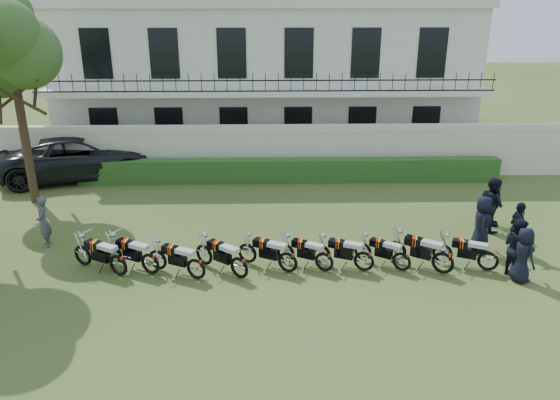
{
  "coord_description": "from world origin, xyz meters",
  "views": [
    {
      "loc": [
        0.07,
        -15.07,
        7.62
      ],
      "look_at": [
        0.45,
        1.25,
        1.41
      ],
      "focal_mm": 35.0,
      "sensor_mm": 36.0,
      "label": 1
    }
  ],
  "objects_px": {
    "motorcycle_2": "(196,264)",
    "officer_2": "(518,228)",
    "inspector": "(43,222)",
    "motorcycle_8": "(443,258)",
    "officer_1": "(517,247)",
    "officer_0": "(523,255)",
    "motorcycle_7": "(402,257)",
    "suv": "(80,156)",
    "motorcycle_3": "(239,263)",
    "officer_5": "(495,202)",
    "motorcycle_0": "(118,260)",
    "officer_3": "(482,224)",
    "motorcycle_9": "(489,256)",
    "motorcycle_4": "(288,257)",
    "motorcycle_1": "(150,259)",
    "motorcycle_6": "(364,257)",
    "officer_4": "(491,204)",
    "motorcycle_5": "(324,257)",
    "tree_west_near": "(10,46)"
  },
  "relations": [
    {
      "from": "motorcycle_2",
      "to": "officer_2",
      "type": "distance_m",
      "value": 9.84
    },
    {
      "from": "inspector",
      "to": "motorcycle_8",
      "type": "bearing_deg",
      "value": 62.71
    },
    {
      "from": "officer_1",
      "to": "officer_0",
      "type": "bearing_deg",
      "value": 166.37
    },
    {
      "from": "motorcycle_7",
      "to": "suv",
      "type": "bearing_deg",
      "value": 87.46
    },
    {
      "from": "motorcycle_8",
      "to": "inspector",
      "type": "height_order",
      "value": "inspector"
    },
    {
      "from": "motorcycle_3",
      "to": "officer_5",
      "type": "bearing_deg",
      "value": -28.79
    },
    {
      "from": "motorcycle_0",
      "to": "officer_3",
      "type": "xyz_separation_m",
      "value": [
        10.92,
        1.39,
        0.41
      ]
    },
    {
      "from": "motorcycle_9",
      "to": "officer_3",
      "type": "bearing_deg",
      "value": 14.31
    },
    {
      "from": "motorcycle_4",
      "to": "officer_0",
      "type": "relative_size",
      "value": 1.11
    },
    {
      "from": "motorcycle_0",
      "to": "inspector",
      "type": "xyz_separation_m",
      "value": [
        -2.83,
        2.07,
        0.34
      ]
    },
    {
      "from": "motorcycle_1",
      "to": "officer_5",
      "type": "height_order",
      "value": "officer_5"
    },
    {
      "from": "motorcycle_6",
      "to": "officer_1",
      "type": "bearing_deg",
      "value": -70.62
    },
    {
      "from": "motorcycle_6",
      "to": "officer_4",
      "type": "relative_size",
      "value": 0.96
    },
    {
      "from": "motorcycle_8",
      "to": "motorcycle_5",
      "type": "bearing_deg",
      "value": 120.42
    },
    {
      "from": "motorcycle_9",
      "to": "officer_2",
      "type": "xyz_separation_m",
      "value": [
        1.29,
        1.15,
        0.37
      ]
    },
    {
      "from": "officer_0",
      "to": "officer_1",
      "type": "xyz_separation_m",
      "value": [
        -0.04,
        0.36,
        0.06
      ]
    },
    {
      "from": "officer_5",
      "to": "motorcycle_8",
      "type": "bearing_deg",
      "value": 158.25
    },
    {
      "from": "motorcycle_5",
      "to": "motorcycle_9",
      "type": "height_order",
      "value": "motorcycle_9"
    },
    {
      "from": "motorcycle_3",
      "to": "officer_5",
      "type": "height_order",
      "value": "officer_5"
    },
    {
      "from": "suv",
      "to": "officer_0",
      "type": "distance_m",
      "value": 18.09
    },
    {
      "from": "tree_west_near",
      "to": "motorcycle_7",
      "type": "relative_size",
      "value": 5.14
    },
    {
      "from": "officer_0",
      "to": "officer_1",
      "type": "bearing_deg",
      "value": -12.02
    },
    {
      "from": "motorcycle_5",
      "to": "motorcycle_6",
      "type": "xyz_separation_m",
      "value": [
        1.15,
        -0.02,
        0.02
      ]
    },
    {
      "from": "motorcycle_4",
      "to": "motorcycle_9",
      "type": "bearing_deg",
      "value": -62.74
    },
    {
      "from": "suv",
      "to": "officer_2",
      "type": "height_order",
      "value": "suv"
    },
    {
      "from": "motorcycle_4",
      "to": "officer_3",
      "type": "bearing_deg",
      "value": -50.29
    },
    {
      "from": "tree_west_near",
      "to": "officer_4",
      "type": "relative_size",
      "value": 4.2
    },
    {
      "from": "motorcycle_6",
      "to": "motorcycle_7",
      "type": "height_order",
      "value": "motorcycle_6"
    },
    {
      "from": "tree_west_near",
      "to": "officer_0",
      "type": "xyz_separation_m",
      "value": [
        16.11,
        -6.6,
        -5.08
      ]
    },
    {
      "from": "motorcycle_9",
      "to": "inspector",
      "type": "xyz_separation_m",
      "value": [
        -13.51,
        2.02,
        0.37
      ]
    },
    {
      "from": "suv",
      "to": "motorcycle_7",
      "type": "bearing_deg",
      "value": -143.13
    },
    {
      "from": "motorcycle_2",
      "to": "officer_4",
      "type": "distance_m",
      "value": 10.15
    },
    {
      "from": "motorcycle_8",
      "to": "officer_4",
      "type": "relative_size",
      "value": 0.95
    },
    {
      "from": "officer_2",
      "to": "officer_4",
      "type": "bearing_deg",
      "value": 9.09
    },
    {
      "from": "motorcycle_7",
      "to": "officer_5",
      "type": "bearing_deg",
      "value": -15.81
    },
    {
      "from": "tree_west_near",
      "to": "inspector",
      "type": "relative_size",
      "value": 4.68
    },
    {
      "from": "motorcycle_5",
      "to": "tree_west_near",
      "type": "bearing_deg",
      "value": 90.15
    },
    {
      "from": "motorcycle_2",
      "to": "motorcycle_9",
      "type": "xyz_separation_m",
      "value": [
        8.43,
        0.31,
        -0.02
      ]
    },
    {
      "from": "tree_west_near",
      "to": "motorcycle_8",
      "type": "distance_m",
      "value": 16.25
    },
    {
      "from": "officer_4",
      "to": "officer_0",
      "type": "bearing_deg",
      "value": 153.93
    },
    {
      "from": "officer_5",
      "to": "suv",
      "type": "bearing_deg",
      "value": 87.39
    },
    {
      "from": "motorcycle_0",
      "to": "motorcycle_2",
      "type": "xyz_separation_m",
      "value": [
        2.25,
        -0.26,
        -0.02
      ]
    },
    {
      "from": "motorcycle_8",
      "to": "officer_1",
      "type": "height_order",
      "value": "officer_1"
    },
    {
      "from": "motorcycle_3",
      "to": "officer_3",
      "type": "distance_m",
      "value": 7.64
    },
    {
      "from": "motorcycle_6",
      "to": "suv",
      "type": "xyz_separation_m",
      "value": [
        -10.97,
        9.06,
        0.46
      ]
    },
    {
      "from": "officer_0",
      "to": "suv",
      "type": "bearing_deg",
      "value": 39.53
    },
    {
      "from": "tree_west_near",
      "to": "motorcycle_0",
      "type": "distance_m",
      "value": 9.4
    },
    {
      "from": "suv",
      "to": "officer_3",
      "type": "height_order",
      "value": "suv"
    },
    {
      "from": "motorcycle_9",
      "to": "suv",
      "type": "relative_size",
      "value": 0.26
    },
    {
      "from": "officer_4",
      "to": "motorcycle_8",
      "type": "bearing_deg",
      "value": 122.28
    }
  ]
}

